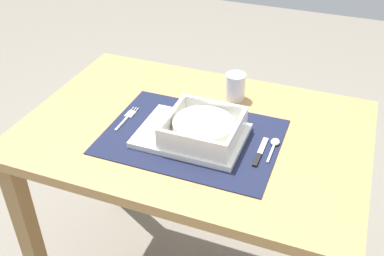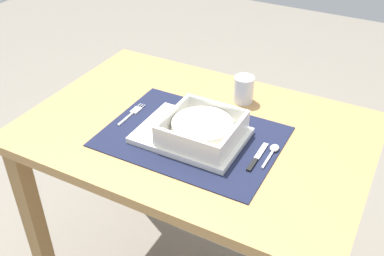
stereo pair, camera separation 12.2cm
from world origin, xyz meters
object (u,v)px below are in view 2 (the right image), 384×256
object	(u,v)px
porridge_bowl	(202,129)
spoon	(273,150)
dining_table	(196,156)
fork	(133,113)
drinking_glass	(244,91)
butter_knife	(256,158)

from	to	relation	value
porridge_bowl	spoon	distance (m)	0.19
dining_table	fork	size ratio (longest dim) A/B	7.58
drinking_glass	dining_table	bearing A→B (deg)	-107.66
spoon	butter_knife	size ratio (longest dim) A/B	0.86
fork	drinking_glass	xyz separation A→B (m)	(0.26, 0.22, 0.03)
porridge_bowl	drinking_glass	size ratio (longest dim) A/B	2.32
porridge_bowl	fork	world-z (taller)	porridge_bowl
butter_knife	porridge_bowl	bearing A→B (deg)	178.51
porridge_bowl	butter_knife	world-z (taller)	porridge_bowl
fork	butter_knife	bearing A→B (deg)	-2.30
porridge_bowl	drinking_glass	bearing A→B (deg)	86.67
spoon	butter_knife	world-z (taller)	spoon
dining_table	drinking_glass	distance (m)	0.25
porridge_bowl	drinking_glass	xyz separation A→B (m)	(0.01, 0.25, -0.01)
spoon	drinking_glass	size ratio (longest dim) A/B	1.32
butter_knife	dining_table	bearing A→B (deg)	163.87
spoon	drinking_glass	bearing A→B (deg)	126.79
porridge_bowl	fork	xyz separation A→B (m)	(-0.24, 0.03, -0.04)
butter_knife	fork	bearing A→B (deg)	175.81
spoon	drinking_glass	world-z (taller)	drinking_glass
porridge_bowl	spoon	size ratio (longest dim) A/B	1.75
butter_knife	drinking_glass	bearing A→B (deg)	119.75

